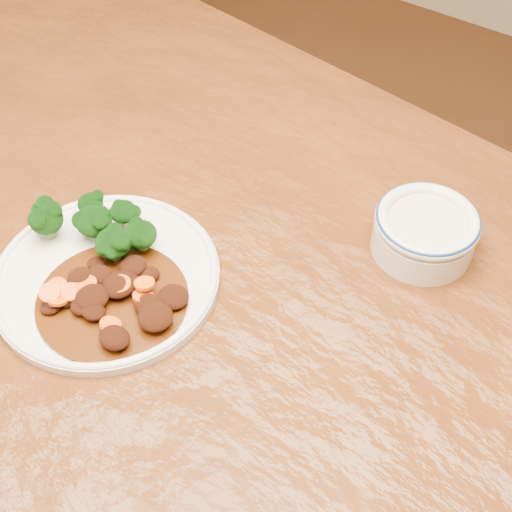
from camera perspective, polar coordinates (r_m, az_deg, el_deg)
The scene contains 5 objects.
dining_table at distance 0.87m, azimuth -2.41°, elevation -6.91°, with size 1.60×1.09×0.75m.
dinner_plate at distance 0.84m, azimuth -11.91°, elevation -1.58°, with size 0.26×0.26×0.02m.
broccoli_florets at distance 0.85m, azimuth -12.47°, elevation 2.42°, with size 0.14×0.10×0.05m.
mince_stew at distance 0.80m, azimuth -11.19°, elevation -3.30°, with size 0.17×0.17×0.03m.
dip_bowl at distance 0.86m, azimuth 13.37°, elevation 2.00°, with size 0.12×0.12×0.06m.
Camera 1 is at (0.31, -0.38, 1.39)m, focal length 50.00 mm.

